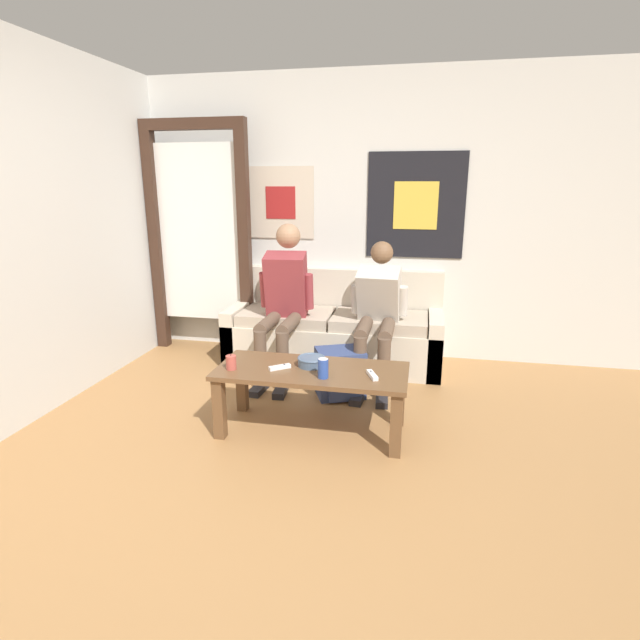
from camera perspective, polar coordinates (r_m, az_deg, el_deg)
ground_plane at (r=2.73m, az=-4.76°, el=-20.49°), size 18.00×18.00×0.00m
wall_back at (r=4.69m, az=3.68°, el=11.48°), size 10.00×0.07×2.55m
door_frame at (r=4.89m, az=-13.68°, el=10.34°), size 1.00×0.10×2.15m
couch at (r=4.54m, az=1.64°, el=-1.42°), size 1.91×0.71×0.82m
coffee_table at (r=3.26m, az=-0.95°, el=-6.91°), size 1.23×0.53×0.44m
person_seated_adult at (r=4.18m, az=-4.21°, el=2.75°), size 0.47×0.86×1.27m
person_seated_teen at (r=4.06m, az=6.60°, el=1.29°), size 0.47×0.92×1.13m
backpack at (r=3.86m, az=2.35°, el=-6.21°), size 0.43×0.41×0.37m
ceramic_bowl at (r=3.27m, az=-0.98°, el=-4.69°), size 0.18×0.18×0.06m
pillar_candle at (r=3.26m, az=-10.12°, el=-4.80°), size 0.07×0.07×0.10m
drink_can_blue at (r=3.07m, az=0.36°, el=-5.54°), size 0.07×0.07×0.12m
game_controller_near_left at (r=3.12m, az=5.99°, el=-6.28°), size 0.09×0.15×0.03m
game_controller_near_right at (r=3.24m, az=-4.61°, el=-5.40°), size 0.13×0.12×0.03m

